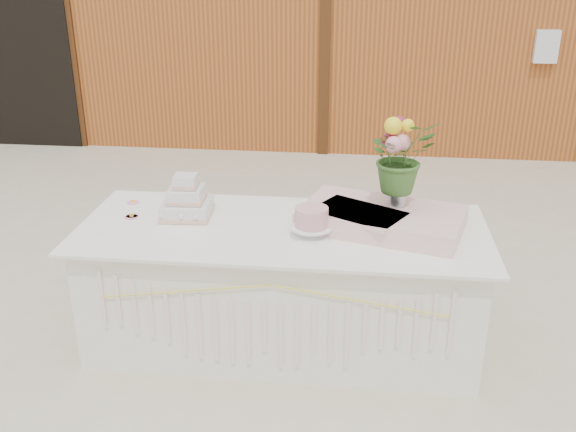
{
  "coord_description": "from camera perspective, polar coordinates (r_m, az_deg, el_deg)",
  "views": [
    {
      "loc": [
        0.42,
        -3.41,
        2.28
      ],
      "look_at": [
        0.0,
        0.3,
        0.72
      ],
      "focal_mm": 40.0,
      "sensor_mm": 36.0,
      "label": 1
    }
  ],
  "objects": [
    {
      "name": "ground",
      "position": [
        4.13,
        -0.48,
        -10.89
      ],
      "size": [
        80.0,
        80.0,
        0.0
      ],
      "primitive_type": "plane",
      "color": "beige",
      "rests_on": "ground"
    },
    {
      "name": "cake_table",
      "position": [
        3.92,
        -0.51,
        -6.21
      ],
      "size": [
        2.4,
        1.0,
        0.77
      ],
      "color": "white",
      "rests_on": "ground"
    },
    {
      "name": "wedding_cake",
      "position": [
        3.94,
        -8.99,
        1.21
      ],
      "size": [
        0.31,
        0.31,
        0.26
      ],
      "rotation": [
        0.0,
        0.0,
        0.05
      ],
      "color": "silver",
      "rests_on": "cake_table"
    },
    {
      "name": "pink_cake_stand",
      "position": [
        3.61,
        2.11,
        -0.39
      ],
      "size": [
        0.24,
        0.24,
        0.17
      ],
      "color": "white",
      "rests_on": "cake_table"
    },
    {
      "name": "satin_runner",
      "position": [
        3.78,
        8.34,
        -0.22
      ],
      "size": [
        1.02,
        0.76,
        0.12
      ],
      "primitive_type": "cube",
      "rotation": [
        0.0,
        0.0,
        -0.28
      ],
      "color": "beige",
      "rests_on": "cake_table"
    },
    {
      "name": "flower_vase",
      "position": [
        3.81,
        9.74,
        1.92
      ],
      "size": [
        0.1,
        0.1,
        0.14
      ],
      "primitive_type": "cylinder",
      "color": "silver",
      "rests_on": "satin_runner"
    },
    {
      "name": "bouquet",
      "position": [
        3.72,
        10.03,
        5.98
      ],
      "size": [
        0.5,
        0.48,
        0.43
      ],
      "primitive_type": "imported",
      "rotation": [
        0.0,
        0.0,
        0.51
      ],
      "color": "#3D692A",
      "rests_on": "flower_vase"
    },
    {
      "name": "loose_flowers",
      "position": [
        4.1,
        -13.82,
        0.5
      ],
      "size": [
        0.24,
        0.4,
        0.02
      ],
      "primitive_type": null,
      "rotation": [
        0.0,
        0.0,
        0.23
      ],
      "color": "pink",
      "rests_on": "cake_table"
    }
  ]
}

